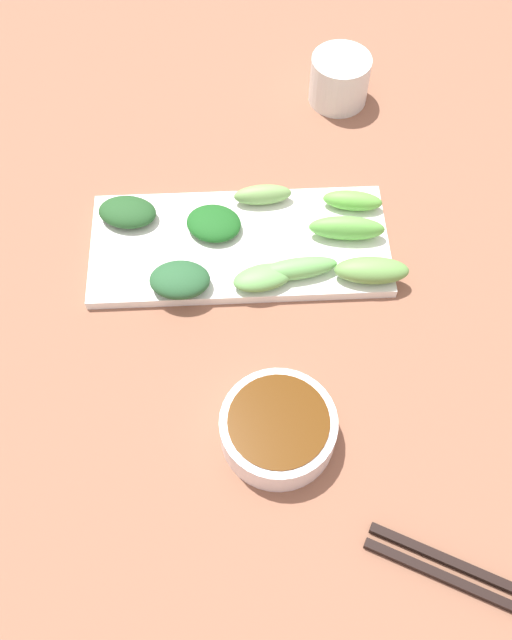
{
  "coord_description": "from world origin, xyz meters",
  "views": [
    {
      "loc": [
        -0.38,
        0.03,
        0.64
      ],
      "look_at": [
        -0.03,
        0.02,
        0.05
      ],
      "focal_mm": 38.77,
      "sensor_mm": 36.0,
      "label": 1
    }
  ],
  "objects_px": {
    "sauce_bowl": "(275,428)",
    "tea_cup": "(339,79)",
    "chopsticks": "(496,591)",
    "serving_plate": "(240,245)"
  },
  "relations": [
    {
      "from": "chopsticks",
      "to": "tea_cup",
      "type": "distance_m",
      "value": 0.61
    },
    {
      "from": "chopsticks",
      "to": "tea_cup",
      "type": "xyz_separation_m",
      "value": [
        0.61,
        0.07,
        0.03
      ]
    },
    {
      "from": "serving_plate",
      "to": "chopsticks",
      "type": "relative_size",
      "value": 1.52
    },
    {
      "from": "sauce_bowl",
      "to": "chopsticks",
      "type": "distance_m",
      "value": 0.23
    },
    {
      "from": "serving_plate",
      "to": "chopsticks",
      "type": "bearing_deg",
      "value": -151.22
    },
    {
      "from": "tea_cup",
      "to": "serving_plate",
      "type": "bearing_deg",
      "value": 150.22
    },
    {
      "from": "chopsticks",
      "to": "tea_cup",
      "type": "height_order",
      "value": "tea_cup"
    },
    {
      "from": "sauce_bowl",
      "to": "tea_cup",
      "type": "distance_m",
      "value": 0.47
    },
    {
      "from": "sauce_bowl",
      "to": "serving_plate",
      "type": "xyz_separation_m",
      "value": [
        0.22,
        0.03,
        -0.02
      ]
    },
    {
      "from": "sauce_bowl",
      "to": "chopsticks",
      "type": "bearing_deg",
      "value": -129.65
    }
  ]
}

